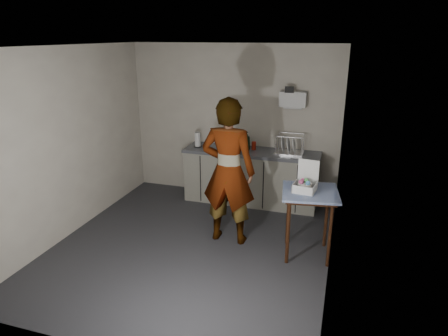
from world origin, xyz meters
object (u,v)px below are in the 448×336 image
(side_table, at_px, (310,200))
(kitchen_counter, at_px, (251,178))
(dark_bottle, at_px, (243,143))
(standing_man, at_px, (228,172))
(paper_towel, at_px, (198,140))
(dish_rack, at_px, (289,149))
(bakery_box, at_px, (305,185))
(soda_can, at_px, (254,146))
(soap_bottle, at_px, (247,141))

(side_table, bearing_deg, kitchen_counter, 118.53)
(kitchen_counter, distance_m, dark_bottle, 0.62)
(standing_man, relative_size, paper_towel, 7.88)
(dish_rack, distance_m, bakery_box, 1.56)
(soda_can, bearing_deg, dark_bottle, -167.16)
(side_table, bearing_deg, dish_rack, 99.79)
(kitchen_counter, height_order, soap_bottle, soap_bottle)
(side_table, relative_size, standing_man, 0.44)
(side_table, distance_m, dark_bottle, 1.96)
(kitchen_counter, bearing_deg, standing_man, -89.60)
(kitchen_counter, bearing_deg, soda_can, 72.80)
(side_table, bearing_deg, bakery_box, 178.83)
(kitchen_counter, bearing_deg, soap_bottle, -176.32)
(paper_towel, bearing_deg, standing_man, -54.77)
(side_table, height_order, dish_rack, dish_rack)
(soda_can, distance_m, dark_bottle, 0.19)
(paper_towel, bearing_deg, dark_bottle, 4.94)
(soda_can, relative_size, bakery_box, 0.37)
(soda_can, xyz_separation_m, bakery_box, (1.01, -1.53, -0.01))
(standing_man, distance_m, bakery_box, 1.03)
(dish_rack, height_order, bakery_box, bakery_box)
(soap_bottle, distance_m, bakery_box, 1.84)
(kitchen_counter, bearing_deg, bakery_box, -54.90)
(paper_towel, distance_m, bakery_box, 2.43)
(standing_man, bearing_deg, soap_bottle, -85.78)
(kitchen_counter, height_order, soda_can, soda_can)
(soap_bottle, relative_size, bakery_box, 0.86)
(soda_can, distance_m, bakery_box, 1.84)
(side_table, bearing_deg, soda_can, 116.84)
(standing_man, height_order, soda_can, standing_man)
(dark_bottle, bearing_deg, side_table, -49.65)
(soap_bottle, xyz_separation_m, soda_can, (0.11, 0.07, -0.09))
(dark_bottle, height_order, bakery_box, bakery_box)
(soap_bottle, height_order, bakery_box, bakery_box)
(kitchen_counter, bearing_deg, dish_rack, 3.13)
(bakery_box, bearing_deg, soap_bottle, 135.29)
(soda_can, height_order, bakery_box, bakery_box)
(soap_bottle, relative_size, dish_rack, 0.72)
(dark_bottle, height_order, paper_towel, paper_towel)
(side_table, bearing_deg, dark_bottle, 121.85)
(soda_can, bearing_deg, bakery_box, -56.58)
(standing_man, distance_m, soda_can, 1.44)
(kitchen_counter, xyz_separation_m, dark_bottle, (-0.16, 0.02, 0.60))
(bakery_box, bearing_deg, kitchen_counter, 132.94)
(side_table, bearing_deg, paper_towel, 136.62)
(soda_can, xyz_separation_m, paper_towel, (-0.95, -0.11, 0.05))
(standing_man, height_order, soap_bottle, standing_man)
(soap_bottle, xyz_separation_m, paper_towel, (-0.84, -0.04, -0.04))
(soap_bottle, xyz_separation_m, dish_rack, (0.70, 0.04, -0.09))
(paper_towel, bearing_deg, bakery_box, -35.98)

